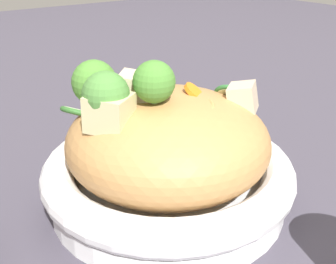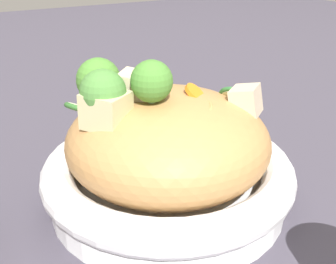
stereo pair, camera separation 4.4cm
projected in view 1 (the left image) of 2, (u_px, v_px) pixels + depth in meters
The scene contains 7 objects.
ground_plane at pixel (168, 201), 0.48m from camera, with size 3.00×3.00×0.00m, color #3F3A46.
serving_bowl at pixel (168, 178), 0.47m from camera, with size 0.27×0.27×0.06m.
noodle_heap at pixel (168, 141), 0.45m from camera, with size 0.21×0.21×0.12m.
broccoli_florets at pixel (113, 87), 0.42m from camera, with size 0.13×0.09×0.07m.
carrot_coins at pixel (144, 92), 0.45m from camera, with size 0.11×0.10×0.03m.
zucchini_slices at pixel (149, 105), 0.46m from camera, with size 0.12×0.20×0.04m.
chicken_chunks at pixel (153, 101), 0.42m from camera, with size 0.09×0.19×0.05m.
Camera 1 is at (0.33, -0.24, 0.27)m, focal length 46.11 mm.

